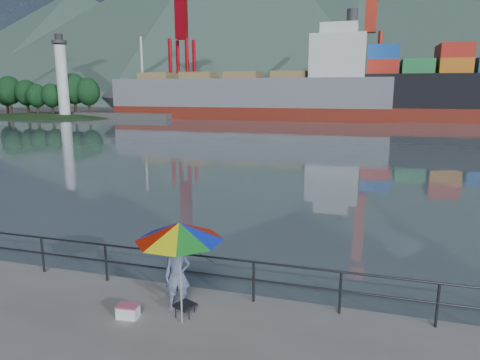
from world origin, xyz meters
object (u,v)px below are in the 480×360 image
at_px(fisherman, 177,275).
at_px(cooler_bag, 128,312).
at_px(bulk_carrier, 257,95).
at_px(beach_umbrella, 179,232).

relative_size(fisherman, cooler_bag, 3.53).
distance_m(cooler_bag, bulk_carrier, 70.60).
xyz_separation_m(fisherman, beach_umbrella, (0.36, -0.60, 1.27)).
xyz_separation_m(beach_umbrella, cooler_bag, (-1.24, -0.13, -1.94)).
bearing_deg(bulk_carrier, cooler_bag, -78.16).
xyz_separation_m(beach_umbrella, bulk_carrier, (-15.70, 68.85, 2.07)).
xyz_separation_m(fisherman, cooler_bag, (-0.88, -0.73, -0.67)).
relative_size(fisherman, bulk_carrier, 0.03).
height_order(cooler_bag, bulk_carrier, bulk_carrier).
height_order(fisherman, cooler_bag, fisherman).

